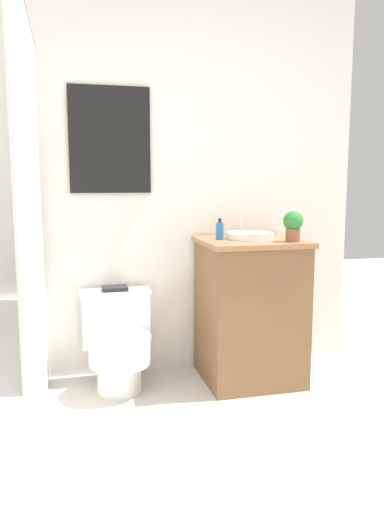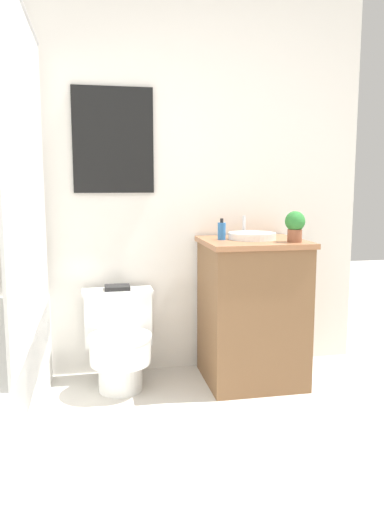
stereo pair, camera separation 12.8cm
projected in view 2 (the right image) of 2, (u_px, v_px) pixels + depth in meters
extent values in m
cube|color=white|center=(114.00, 175.00, 3.06)|extent=(3.19, 0.05, 2.50)
cube|color=black|center=(113.00, 140.00, 2.99)|extent=(0.48, 0.02, 0.63)
cube|color=silver|center=(113.00, 140.00, 2.99)|extent=(0.45, 0.01, 0.60)
cube|color=silver|center=(28.00, 200.00, 2.23)|extent=(0.01, 1.41, 1.65)
cylinder|color=white|center=(120.00, 375.00, 2.91)|extent=(0.26, 0.26, 0.18)
cylinder|color=white|center=(120.00, 351.00, 2.84)|extent=(0.35, 0.35, 0.14)
cylinder|color=white|center=(119.00, 337.00, 2.83)|extent=(0.36, 0.36, 0.02)
cube|color=white|center=(117.00, 318.00, 3.03)|extent=(0.40, 0.15, 0.32)
cube|color=white|center=(117.00, 291.00, 3.01)|extent=(0.42, 0.16, 0.02)
cube|color=brown|center=(252.00, 313.00, 3.02)|extent=(0.56, 0.54, 0.84)
cube|color=#9E6642|center=(253.00, 242.00, 2.95)|extent=(0.59, 0.57, 0.03)
cylinder|color=white|center=(252.00, 236.00, 2.97)|extent=(0.28, 0.28, 0.04)
cylinder|color=silver|center=(244.00, 226.00, 3.12)|extent=(0.02, 0.02, 0.13)
cylinder|color=#2D6BB2|center=(222.00, 231.00, 2.94)|extent=(0.05, 0.05, 0.10)
cylinder|color=black|center=(222.00, 221.00, 2.93)|extent=(0.02, 0.02, 0.02)
cylinder|color=brown|center=(295.00, 236.00, 2.82)|extent=(0.08, 0.08, 0.07)
sphere|color=#2D7A33|center=(295.00, 221.00, 2.81)|extent=(0.11, 0.11, 0.11)
cube|color=black|center=(117.00, 288.00, 3.01)|extent=(0.15, 0.12, 0.02)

